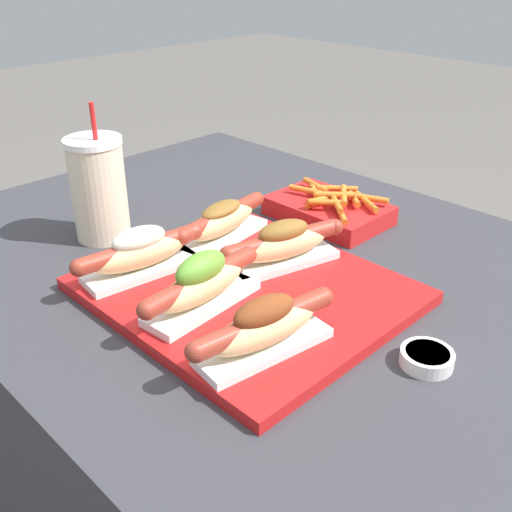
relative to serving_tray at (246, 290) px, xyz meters
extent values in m
cube|color=#333338|center=(0.02, 0.09, -0.38)|extent=(1.36, 0.87, 0.75)
cube|color=red|center=(0.00, 0.00, 0.00)|extent=(0.43, 0.37, 0.02)
cube|color=white|center=(-0.14, -0.09, 0.02)|extent=(0.08, 0.18, 0.01)
ellipsoid|color=#DBB77A|center=(-0.14, -0.09, 0.04)|extent=(0.07, 0.16, 0.04)
cylinder|color=maroon|center=(-0.14, -0.09, 0.05)|extent=(0.05, 0.19, 0.03)
sphere|color=maroon|center=(-0.15, -0.18, 0.05)|extent=(0.03, 0.03, 0.03)
sphere|color=maroon|center=(-0.12, 0.01, 0.05)|extent=(0.03, 0.03, 0.03)
ellipsoid|color=silver|center=(-0.14, -0.09, 0.07)|extent=(0.05, 0.09, 0.03)
cube|color=white|center=(0.00, -0.08, 0.02)|extent=(0.07, 0.18, 0.01)
ellipsoid|color=#DBB77A|center=(0.00, -0.08, 0.04)|extent=(0.06, 0.16, 0.04)
cylinder|color=maroon|center=(0.00, -0.08, 0.05)|extent=(0.04, 0.19, 0.03)
sphere|color=maroon|center=(0.01, -0.18, 0.05)|extent=(0.03, 0.03, 0.03)
sphere|color=maroon|center=(-0.01, 0.01, 0.05)|extent=(0.03, 0.03, 0.03)
ellipsoid|color=#5B992D|center=(0.00, -0.08, 0.07)|extent=(0.05, 0.09, 0.04)
cube|color=white|center=(0.13, -0.09, 0.02)|extent=(0.08, 0.18, 0.01)
ellipsoid|color=#DBB77A|center=(0.13, -0.09, 0.04)|extent=(0.07, 0.16, 0.04)
cylinder|color=maroon|center=(0.13, -0.09, 0.05)|extent=(0.05, 0.19, 0.03)
sphere|color=maroon|center=(0.12, -0.19, 0.05)|extent=(0.03, 0.03, 0.03)
sphere|color=maroon|center=(0.14, 0.00, 0.05)|extent=(0.03, 0.03, 0.03)
ellipsoid|color=brown|center=(0.13, -0.09, 0.07)|extent=(0.05, 0.09, 0.03)
cube|color=white|center=(-0.14, 0.08, 0.02)|extent=(0.08, 0.18, 0.01)
ellipsoid|color=#DBB77A|center=(-0.14, 0.08, 0.04)|extent=(0.07, 0.16, 0.04)
cylinder|color=maroon|center=(-0.14, 0.08, 0.05)|extent=(0.05, 0.19, 0.03)
sphere|color=maroon|center=(-0.12, -0.02, 0.05)|extent=(0.03, 0.03, 0.03)
sphere|color=maroon|center=(-0.15, 0.17, 0.05)|extent=(0.03, 0.03, 0.03)
ellipsoid|color=brown|center=(-0.14, 0.08, 0.06)|extent=(0.05, 0.09, 0.02)
cube|color=white|center=(-0.01, 0.08, 0.02)|extent=(0.10, 0.18, 0.01)
ellipsoid|color=#DBB77A|center=(-0.01, 0.08, 0.04)|extent=(0.08, 0.16, 0.04)
cylinder|color=maroon|center=(-0.01, 0.08, 0.05)|extent=(0.07, 0.19, 0.03)
sphere|color=maroon|center=(-0.03, -0.01, 0.05)|extent=(0.03, 0.03, 0.03)
sphere|color=maroon|center=(0.02, 0.18, 0.05)|extent=(0.03, 0.03, 0.03)
ellipsoid|color=brown|center=(-0.01, 0.08, 0.07)|extent=(0.06, 0.09, 0.03)
cylinder|color=white|center=(0.27, 0.04, 0.00)|extent=(0.07, 0.07, 0.02)
cylinder|color=yellow|center=(0.27, 0.04, 0.01)|extent=(0.05, 0.05, 0.01)
cylinder|color=beige|center=(-0.32, -0.04, 0.07)|extent=(0.09, 0.09, 0.17)
cylinder|color=white|center=(-0.32, -0.04, 0.16)|extent=(0.10, 0.10, 0.01)
cylinder|color=red|center=(-0.31, -0.04, 0.20)|extent=(0.01, 0.01, 0.06)
cube|color=red|center=(-0.09, 0.30, 0.01)|extent=(0.21, 0.14, 0.03)
cylinder|color=orange|center=(-0.08, 0.27, 0.04)|extent=(0.03, 0.06, 0.01)
cylinder|color=orange|center=(-0.03, 0.33, 0.04)|extent=(0.08, 0.05, 0.01)
cylinder|color=orange|center=(-0.07, 0.29, 0.05)|extent=(0.06, 0.06, 0.01)
cylinder|color=orange|center=(-0.10, 0.34, 0.04)|extent=(0.07, 0.06, 0.01)
cylinder|color=orange|center=(-0.06, 0.30, 0.04)|extent=(0.06, 0.07, 0.01)
cylinder|color=orange|center=(-0.05, 0.32, 0.04)|extent=(0.05, 0.04, 0.01)
cylinder|color=orange|center=(-0.14, 0.29, 0.04)|extent=(0.07, 0.03, 0.01)
cylinder|color=orange|center=(-0.05, 0.27, 0.04)|extent=(0.06, 0.05, 0.01)
cylinder|color=orange|center=(-0.03, 0.26, 0.03)|extent=(0.06, 0.05, 0.01)
cylinder|color=orange|center=(-0.04, 0.34, 0.04)|extent=(0.09, 0.04, 0.01)
cylinder|color=orange|center=(-0.09, 0.28, 0.03)|extent=(0.02, 0.08, 0.01)
cylinder|color=orange|center=(-0.13, 0.31, 0.03)|extent=(0.06, 0.05, 0.01)
cylinder|color=orange|center=(-0.07, 0.26, 0.04)|extent=(0.06, 0.05, 0.01)
cylinder|color=orange|center=(-0.14, 0.32, 0.04)|extent=(0.07, 0.03, 0.01)
camera|label=1|loc=(0.54, -0.52, 0.45)|focal=42.00mm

